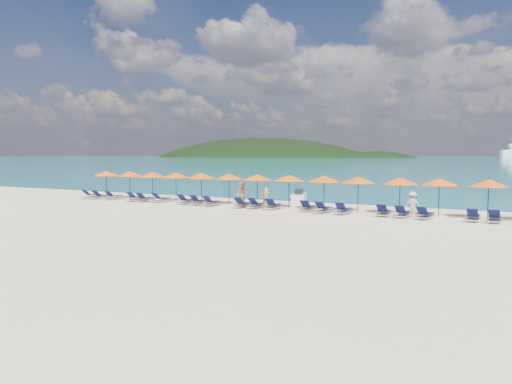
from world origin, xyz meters
The scene contains 40 objects.
ground centered at (0.00, 0.00, 0.00)m, with size 1400.00×1400.00×0.00m, color beige.
headland_main centered at (-300.00, 540.00, -38.00)m, with size 374.00×242.00×126.50m.
headland_small centered at (-150.00, 560.00, -35.00)m, with size 162.00×126.00×85.50m.
jetski centered at (-0.11, 9.80, 0.38)m, with size 1.77×2.77×0.93m.
beachgoer_a centered at (-0.64, 5.47, 0.79)m, with size 0.57×0.38×1.57m, color tan.
beachgoer_b centered at (-2.32, 5.11, 0.83)m, with size 0.81×0.46×1.66m, color tan.
beachgoer_c centered at (9.36, 4.62, 0.74)m, with size 0.95×0.44×1.47m, color tan.
umbrella_0 centered at (-15.57, 5.35, 2.02)m, with size 2.10×2.10×2.28m.
umbrella_1 centered at (-13.18, 5.57, 2.02)m, with size 2.10×2.10×2.28m.
umbrella_2 centered at (-10.69, 5.46, 2.02)m, with size 2.10×2.10×2.28m.
umbrella_3 centered at (-8.32, 5.39, 2.02)m, with size 2.10×2.10×2.28m.
umbrella_4 centered at (-6.00, 5.43, 2.02)m, with size 2.10×2.10×2.28m.
umbrella_5 centered at (-3.55, 5.39, 2.02)m, with size 2.10×2.10×2.28m.
umbrella_6 centered at (-1.23, 5.36, 2.02)m, with size 2.10×2.10×2.28m.
umbrella_7 centered at (1.16, 5.40, 2.02)m, with size 2.10×2.10×2.28m.
umbrella_8 centered at (3.59, 5.53, 2.02)m, with size 2.10×2.10×2.28m.
umbrella_9 centered at (5.90, 5.38, 2.02)m, with size 2.10×2.10×2.28m.
umbrella_10 centered at (8.44, 5.41, 2.02)m, with size 2.10×2.10×2.28m.
umbrella_11 centered at (10.65, 5.38, 2.02)m, with size 2.10×2.10×2.28m.
umbrella_12 centered at (13.20, 5.50, 2.02)m, with size 2.10×2.10×2.28m.
lounger_0 centered at (-16.04, 4.13, 0.24)m, with size 0.73×1.74×0.66m.
lounger_1 centered at (-15.02, 4.18, 0.24)m, with size 0.73×1.74×0.66m.
lounger_2 centered at (-13.61, 4.22, 0.24)m, with size 0.64×1.71×0.66m.
lounger_3 centered at (-11.21, 4.10, 0.24)m, with size 0.69×1.72×0.66m.
lounger_4 centered at (-10.21, 4.01, 0.24)m, with size 0.77×1.75×0.66m.
lounger_5 centered at (-8.91, 4.37, 0.24)m, with size 0.78×1.75×0.66m.
lounger_6 centered at (-6.48, 4.22, 0.24)m, with size 0.66×1.71×0.66m.
lounger_7 centered at (-5.34, 4.16, 0.24)m, with size 0.71×1.73×0.66m.
lounger_8 centered at (-4.16, 4.06, 0.24)m, with size 0.65×1.71×0.66m.
lounger_9 centered at (-1.69, 4.15, 0.24)m, with size 0.66×1.71×0.66m.
lounger_10 centered at (-0.64, 4.29, 0.24)m, with size 0.76×1.75×0.66m.
lounger_11 centered at (0.58, 4.30, 0.24)m, with size 0.75×1.74×0.66m.
lounger_12 centered at (3.00, 4.37, 0.24)m, with size 0.69×1.72×0.66m.
lounger_13 centered at (4.16, 4.09, 0.24)m, with size 0.73×1.74×0.66m.
lounger_14 centered at (5.43, 4.06, 0.24)m, with size 0.63×1.71×0.66m.
lounger_15 centered at (7.81, 4.26, 0.24)m, with size 0.72×1.73×0.66m.
lounger_16 centered at (8.93, 4.16, 0.24)m, with size 0.75×1.74×0.66m.
lounger_17 centered at (10.16, 4.03, 0.24)m, with size 0.79×1.75×0.66m.
lounger_18 centered at (12.59, 4.35, 0.24)m, with size 0.64×1.71×0.66m.
lounger_19 centered at (13.63, 4.39, 0.24)m, with size 0.64×1.71×0.66m.
Camera 1 is at (15.52, -24.41, 3.57)m, focal length 35.00 mm.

